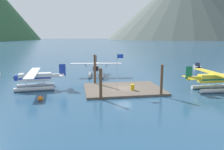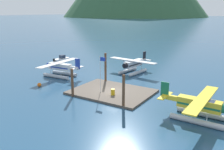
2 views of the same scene
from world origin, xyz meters
name	(u,v)px [view 1 (image 1 of 2)]	position (x,y,z in m)	size (l,w,h in m)	color
ground_plane	(123,90)	(0.00, 0.00, 0.00)	(1200.00, 1200.00, 0.00)	navy
dock_platform	(123,89)	(0.00, 0.00, 0.15)	(11.75, 8.88, 0.30)	brown
piling_near_left	(101,84)	(-4.00, -4.38, 2.06)	(0.39, 0.39, 4.13)	brown
piling_near_right	(162,81)	(4.43, -4.23, 2.20)	(0.36, 0.36, 4.41)	brown
piling_far_left	(95,70)	(-3.96, 4.18, 2.58)	(0.38, 0.38, 5.16)	brown
flagpole	(118,67)	(-1.09, -1.29, 3.75)	(0.95, 0.10, 5.50)	silver
fuel_drum	(133,87)	(1.09, -1.46, 0.74)	(0.62, 0.62, 0.88)	gold
mooring_buoy	(40,98)	(-11.73, -3.81, 0.33)	(0.67, 0.67, 0.67)	orange
mountain_ridge_west_peak	(186,4)	(246.21, 447.28, 78.52)	(358.05, 358.05, 157.04)	#4C5651
seaplane_white_port_fwd	(35,79)	(-13.41, 2.78, 1.58)	(7.97, 10.47, 3.84)	#B7BABF
seaplane_silver_bow_left	(96,68)	(-2.95, 12.52, 1.58)	(10.49, 7.95, 3.84)	#B7BABF
seaplane_yellow_stbd_aft	(214,81)	(13.47, -2.76, 1.58)	(7.98, 10.42, 3.84)	#B7BABF
boat_grey_open_east	(197,66)	(23.59, 18.65, 0.49)	(2.96, 4.63, 1.50)	gray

